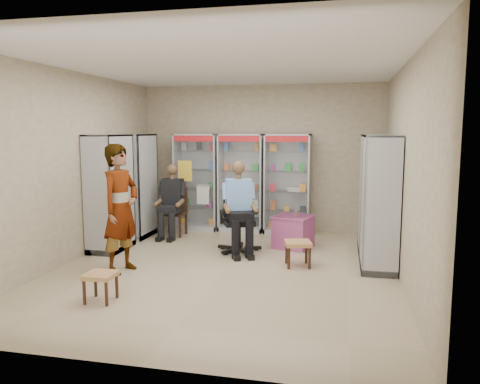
% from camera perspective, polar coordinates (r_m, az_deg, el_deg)
% --- Properties ---
extents(floor, '(6.00, 6.00, 0.00)m').
position_cam_1_polar(floor, '(7.11, -1.79, -9.39)').
color(floor, tan).
rests_on(floor, ground).
extents(room_shell, '(5.02, 6.02, 3.01)m').
position_cam_1_polar(room_shell, '(6.81, -1.86, 6.67)').
color(room_shell, '#BCAD8B').
rests_on(room_shell, ground).
extents(cabinet_back_left, '(0.90, 0.50, 2.00)m').
position_cam_1_polar(cabinet_back_left, '(9.85, -5.24, 1.24)').
color(cabinet_back_left, '#A3A5AA').
rests_on(cabinet_back_left, floor).
extents(cabinet_back_mid, '(0.90, 0.50, 2.00)m').
position_cam_1_polar(cabinet_back_mid, '(9.61, 0.17, 1.12)').
color(cabinet_back_mid, '#B6B9BE').
rests_on(cabinet_back_mid, floor).
extents(cabinet_back_right, '(0.90, 0.50, 2.00)m').
position_cam_1_polar(cabinet_back_right, '(9.45, 5.81, 0.97)').
color(cabinet_back_right, silver).
rests_on(cabinet_back_right, floor).
extents(cabinet_right_far, '(0.90, 0.50, 2.00)m').
position_cam_1_polar(cabinet_right_far, '(8.28, 16.15, -0.20)').
color(cabinet_right_far, '#A5A8AC').
rests_on(cabinet_right_far, floor).
extents(cabinet_right_near, '(0.90, 0.50, 2.00)m').
position_cam_1_polar(cabinet_right_near, '(7.20, 16.69, -1.34)').
color(cabinet_right_near, silver).
rests_on(cabinet_right_near, floor).
extents(cabinet_left_far, '(0.90, 0.50, 2.00)m').
position_cam_1_polar(cabinet_left_far, '(9.33, -12.43, 0.75)').
color(cabinet_left_far, silver).
rests_on(cabinet_left_far, floor).
extents(cabinet_left_near, '(0.90, 0.50, 2.00)m').
position_cam_1_polar(cabinet_left_near, '(8.35, -15.60, -0.12)').
color(cabinet_left_near, '#A3A4AA').
rests_on(cabinet_left_near, floor).
extents(wooden_chair, '(0.42, 0.42, 0.94)m').
position_cam_1_polar(wooden_chair, '(9.32, -8.03, -2.44)').
color(wooden_chair, '#311C13').
rests_on(wooden_chair, floor).
extents(seated_customer, '(0.44, 0.60, 1.34)m').
position_cam_1_polar(seated_customer, '(9.24, -8.16, -1.27)').
color(seated_customer, black).
rests_on(seated_customer, floor).
extents(office_chair, '(0.82, 0.82, 1.15)m').
position_cam_1_polar(office_chair, '(8.00, -0.15, -3.26)').
color(office_chair, black).
rests_on(office_chair, floor).
extents(seated_shopkeeper, '(0.70, 0.80, 1.46)m').
position_cam_1_polar(seated_shopkeeper, '(7.93, -0.23, -2.21)').
color(seated_shopkeeper, '#6AA4D2').
rests_on(seated_shopkeeper, floor).
extents(pink_trunk, '(0.74, 0.72, 0.57)m').
position_cam_1_polar(pink_trunk, '(8.37, 6.52, -4.84)').
color(pink_trunk, '#C14D9E').
rests_on(pink_trunk, floor).
extents(tea_glass, '(0.07, 0.07, 0.11)m').
position_cam_1_polar(tea_glass, '(8.26, 6.90, -2.62)').
color(tea_glass, '#572507').
rests_on(tea_glass, pink_trunk).
extents(woven_stool_a, '(0.47, 0.47, 0.39)m').
position_cam_1_polar(woven_stool_a, '(7.27, 7.06, -7.49)').
color(woven_stool_a, '#9B6B41').
rests_on(woven_stool_a, floor).
extents(woven_stool_b, '(0.37, 0.37, 0.35)m').
position_cam_1_polar(woven_stool_b, '(6.04, -16.61, -11.05)').
color(woven_stool_b, '#96693F').
rests_on(woven_stool_b, floor).
extents(standing_man, '(0.59, 0.77, 1.88)m').
position_cam_1_polar(standing_man, '(7.03, -14.35, -1.96)').
color(standing_man, '#959597').
rests_on(standing_man, floor).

